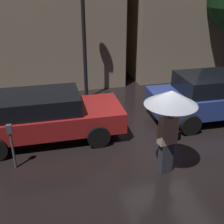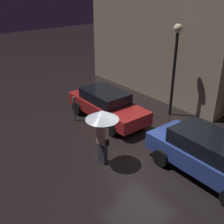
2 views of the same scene
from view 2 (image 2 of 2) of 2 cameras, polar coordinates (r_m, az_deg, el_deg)
ground_plane at (r=10.83m, az=4.96°, el=-9.84°), size 60.00×60.00×0.00m
building_facade_left at (r=16.88m, az=10.84°, el=20.72°), size 9.57×3.00×9.89m
parked_car_red at (r=13.52m, az=-1.08°, el=1.53°), size 4.45×1.92×1.42m
parked_car_blue at (r=10.26m, az=19.00°, el=-8.15°), size 4.48×1.98×1.54m
pedestrian_with_umbrella at (r=9.81m, az=-2.00°, el=-1.83°), size 1.19×1.19×2.14m
parking_meter at (r=13.45m, az=-7.67°, el=1.21°), size 0.12×0.10×1.22m
street_lamp_near at (r=13.52m, az=12.75°, el=11.09°), size 0.40×0.40×4.45m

